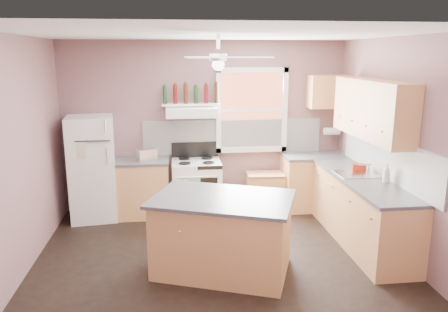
{
  "coord_description": "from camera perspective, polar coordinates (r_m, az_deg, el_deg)",
  "views": [
    {
      "loc": [
        -0.53,
        -4.94,
        2.49
      ],
      "look_at": [
        0.1,
        0.3,
        1.25
      ],
      "focal_mm": 35.0,
      "sensor_mm": 36.0,
      "label": 1
    }
  ],
  "objects": [
    {
      "name": "floor",
      "position": [
        5.55,
        -0.67,
        -13.41
      ],
      "size": [
        4.5,
        4.5,
        0.0
      ],
      "primitive_type": "plane",
      "color": "black",
      "rests_on": "ground"
    },
    {
      "name": "ceiling",
      "position": [
        4.97,
        -0.76,
        15.65
      ],
      "size": [
        4.5,
        4.5,
        0.0
      ],
      "primitive_type": "plane",
      "color": "white",
      "rests_on": "ground"
    },
    {
      "name": "wall_back",
      "position": [
        7.08,
        -2.48,
        3.93
      ],
      "size": [
        4.5,
        0.05,
        2.7
      ],
      "primitive_type": "cube",
      "color": "#775456",
      "rests_on": "ground"
    },
    {
      "name": "wall_right",
      "position": [
        5.79,
        22.28,
        0.88
      ],
      "size": [
        0.05,
        4.0,
        2.7
      ],
      "primitive_type": "cube",
      "color": "#775456",
      "rests_on": "ground"
    },
    {
      "name": "wall_left",
      "position": [
        5.36,
        -25.68,
        -0.37
      ],
      "size": [
        0.05,
        4.0,
        2.7
      ],
      "primitive_type": "cube",
      "color": "#775456",
      "rests_on": "ground"
    },
    {
      "name": "backsplash_back",
      "position": [
        7.11,
        1.18,
        2.56
      ],
      "size": [
        2.9,
        0.03,
        0.55
      ],
      "primitive_type": "cube",
      "color": "white",
      "rests_on": "wall_back"
    },
    {
      "name": "backsplash_right",
      "position": [
        6.07,
        20.45,
        -0.14
      ],
      "size": [
        0.03,
        2.6,
        0.55
      ],
      "primitive_type": "cube",
      "color": "white",
      "rests_on": "wall_right"
    },
    {
      "name": "window_view",
      "position": [
        7.09,
        3.62,
        5.98
      ],
      "size": [
        1.0,
        0.02,
        1.2
      ],
      "primitive_type": "cube",
      "color": "brown",
      "rests_on": "wall_back"
    },
    {
      "name": "window_frame",
      "position": [
        7.07,
        3.66,
        5.95
      ],
      "size": [
        1.16,
        0.07,
        1.36
      ],
      "primitive_type": "cube",
      "color": "white",
      "rests_on": "wall_back"
    },
    {
      "name": "refrigerator",
      "position": [
        6.92,
        -16.8,
        -1.55
      ],
      "size": [
        0.74,
        0.72,
        1.59
      ],
      "primitive_type": "cube",
      "rotation": [
        0.0,
        0.0,
        0.11
      ],
      "color": "white",
      "rests_on": "floor"
    },
    {
      "name": "base_cabinet_left",
      "position": [
        6.97,
        -10.94,
        -4.22
      ],
      "size": [
        0.9,
        0.6,
        0.86
      ],
      "primitive_type": "cube",
      "color": "tan",
      "rests_on": "floor"
    },
    {
      "name": "counter_left",
      "position": [
        6.85,
        -11.1,
        -0.63
      ],
      "size": [
        0.92,
        0.62,
        0.04
      ],
      "primitive_type": "cube",
      "color": "#454547",
      "rests_on": "base_cabinet_left"
    },
    {
      "name": "toaster",
      "position": [
        6.74,
        -10.04,
        0.16
      ],
      "size": [
        0.32,
        0.26,
        0.18
      ],
      "primitive_type": "cube",
      "rotation": [
        0.0,
        0.0,
        0.42
      ],
      "color": "silver",
      "rests_on": "counter_left"
    },
    {
      "name": "stove",
      "position": [
        6.92,
        -3.61,
        -4.14
      ],
      "size": [
        0.76,
        0.64,
        0.86
      ],
      "primitive_type": "cube",
      "rotation": [
        0.0,
        0.0,
        0.0
      ],
      "color": "white",
      "rests_on": "floor"
    },
    {
      "name": "range_hood",
      "position": [
        6.75,
        -4.27,
        5.78
      ],
      "size": [
        0.78,
        0.5,
        0.14
      ],
      "primitive_type": "cube",
      "color": "white",
      "rests_on": "wall_back"
    },
    {
      "name": "bottle_shelf",
      "position": [
        6.86,
        -4.33,
        6.73
      ],
      "size": [
        0.9,
        0.26,
        0.03
      ],
      "primitive_type": "cube",
      "color": "white",
      "rests_on": "range_hood"
    },
    {
      "name": "cart",
      "position": [
        7.19,
        5.37,
        -4.59
      ],
      "size": [
        0.62,
        0.44,
        0.6
      ],
      "primitive_type": "cube",
      "rotation": [
        0.0,
        0.0,
        -0.07
      ],
      "color": "tan",
      "rests_on": "floor"
    },
    {
      "name": "base_cabinet_corner",
      "position": [
        7.31,
        11.63,
        -3.42
      ],
      "size": [
        1.0,
        0.6,
        0.86
      ],
      "primitive_type": "cube",
      "color": "tan",
      "rests_on": "floor"
    },
    {
      "name": "base_cabinet_right",
      "position": [
        6.15,
        17.52,
        -6.99
      ],
      "size": [
        0.6,
        2.2,
        0.86
      ],
      "primitive_type": "cube",
      "color": "tan",
      "rests_on": "floor"
    },
    {
      "name": "counter_corner",
      "position": [
        7.2,
        11.79,
        0.01
      ],
      "size": [
        1.02,
        0.62,
        0.04
      ],
      "primitive_type": "cube",
      "color": "#454547",
      "rests_on": "base_cabinet_corner"
    },
    {
      "name": "counter_right",
      "position": [
        6.01,
        17.72,
        -2.96
      ],
      "size": [
        0.62,
        2.22,
        0.04
      ],
      "primitive_type": "cube",
      "color": "#454547",
      "rests_on": "base_cabinet_right"
    },
    {
      "name": "sink",
      "position": [
        6.18,
        16.98,
        -2.32
      ],
      "size": [
        0.55,
        0.45,
        0.03
      ],
      "primitive_type": "cube",
      "color": "silver",
      "rests_on": "counter_right"
    },
    {
      "name": "faucet",
      "position": [
        6.23,
        18.37,
        -1.59
      ],
      "size": [
        0.03,
        0.03,
        0.14
      ],
      "primitive_type": "cylinder",
      "color": "silver",
      "rests_on": "sink"
    },
    {
      "name": "upper_cabinet_right",
      "position": [
        6.07,
        18.75,
        5.81
      ],
      "size": [
        0.33,
        1.8,
        0.76
      ],
      "primitive_type": "cube",
      "color": "tan",
      "rests_on": "wall_right"
    },
    {
      "name": "upper_cabinet_corner",
      "position": [
        7.23,
        13.36,
        8.18
      ],
      "size": [
        0.6,
        0.33,
        0.52
      ],
      "primitive_type": "cube",
      "color": "tan",
      "rests_on": "wall_back"
    },
    {
      "name": "paper_towel",
      "position": [
        7.38,
        13.9,
        3.16
      ],
      "size": [
        0.26,
        0.12,
        0.12
      ],
      "primitive_type": "cylinder",
      "rotation": [
        0.0,
        1.57,
        0.0
      ],
      "color": "white",
      "rests_on": "wall_back"
    },
    {
      "name": "island",
      "position": [
        5.14,
        -0.17,
        -10.38
      ],
      "size": [
        1.71,
        1.4,
        0.86
      ],
      "primitive_type": "cube",
      "rotation": [
        0.0,
        0.0,
        -0.36
      ],
      "color": "tan",
      "rests_on": "floor"
    },
    {
      "name": "island_top",
      "position": [
        4.98,
        -0.18,
        -5.63
      ],
      "size": [
        1.83,
        1.51,
        0.04
      ],
      "primitive_type": "cube",
      "rotation": [
        0.0,
        0.0,
        -0.36
      ],
      "color": "#454547",
      "rests_on": "island"
    },
    {
      "name": "ceiling_fan_hub",
      "position": [
        4.97,
        -0.75,
        12.77
      ],
      "size": [
        0.2,
        0.2,
        0.08
      ],
      "primitive_type": "cylinder",
      "color": "white",
      "rests_on": "ceiling"
    },
    {
      "name": "soap_bottle",
      "position": [
        5.85,
        20.47,
        -2.17
      ],
      "size": [
        0.13,
        0.13,
        0.24
      ],
      "primitive_type": "imported",
      "rotation": [
        0.0,
        0.0,
        5.17
      ],
      "color": "silver",
      "rests_on": "counter_right"
    },
    {
      "name": "red_caddy",
      "position": [
        6.34,
        17.18,
        -1.44
      ],
      "size": [
        0.2,
        0.16,
        0.1
      ],
      "primitive_type": "cube",
      "rotation": [
        0.0,
        0.0,
        -0.21
      ],
      "color": "#A21F0D",
      "rests_on": "counter_right"
    },
    {
      "name": "wine_bottles",
      "position": [
        6.84,
        -4.3,
        8.07
      ],
      "size": [
        0.86,
        0.06,
        0.31
      ],
      "color": "#143819",
      "rests_on": "bottle_shelf"
    }
  ]
}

